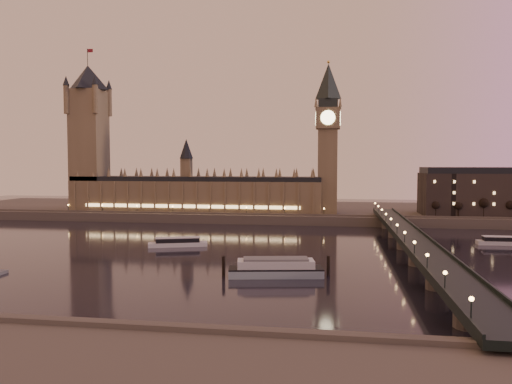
% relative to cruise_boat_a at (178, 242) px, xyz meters
% --- Properties ---
extents(ground, '(700.00, 700.00, 0.00)m').
position_rel_cruise_boat_a_xyz_m(ground, '(16.78, -9.74, -2.00)').
color(ground, black).
rests_on(ground, ground).
extents(far_embankment, '(560.00, 130.00, 6.00)m').
position_rel_cruise_boat_a_xyz_m(far_embankment, '(46.78, 155.26, 1.00)').
color(far_embankment, '#423D35').
rests_on(far_embankment, ground).
extents(palace_of_westminster, '(180.00, 26.62, 52.00)m').
position_rel_cruise_boat_a_xyz_m(palace_of_westminster, '(-23.35, 111.25, 19.70)').
color(palace_of_westminster, brown).
rests_on(palace_of_westminster, ground).
extents(victoria_tower, '(31.68, 31.68, 118.00)m').
position_rel_cruise_boat_a_xyz_m(victoria_tower, '(-103.22, 111.26, 63.78)').
color(victoria_tower, brown).
rests_on(victoria_tower, ground).
extents(big_ben, '(17.68, 17.68, 104.00)m').
position_rel_cruise_boat_a_xyz_m(big_ben, '(70.77, 111.25, 61.95)').
color(big_ben, brown).
rests_on(big_ben, ground).
extents(westminster_bridge, '(13.20, 260.00, 15.30)m').
position_rel_cruise_boat_a_xyz_m(westminster_bridge, '(108.39, -9.74, 3.51)').
color(westminster_bridge, black).
rests_on(westminster_bridge, ground).
extents(bare_tree_0, '(5.43, 5.43, 11.04)m').
position_rel_cruise_boat_a_xyz_m(bare_tree_0, '(140.26, 99.26, 12.21)').
color(bare_tree_0, black).
rests_on(bare_tree_0, ground).
extents(bare_tree_1, '(5.43, 5.43, 11.04)m').
position_rel_cruise_boat_a_xyz_m(bare_tree_1, '(154.42, 99.26, 12.21)').
color(bare_tree_1, black).
rests_on(bare_tree_1, ground).
extents(bare_tree_2, '(5.43, 5.43, 11.04)m').
position_rel_cruise_boat_a_xyz_m(bare_tree_2, '(168.57, 99.26, 12.21)').
color(bare_tree_2, black).
rests_on(bare_tree_2, ground).
extents(bare_tree_3, '(5.43, 5.43, 11.04)m').
position_rel_cruise_boat_a_xyz_m(bare_tree_3, '(182.72, 99.26, 12.21)').
color(bare_tree_3, black).
rests_on(bare_tree_3, ground).
extents(cruise_boat_a, '(28.91, 14.89, 4.55)m').
position_rel_cruise_boat_a_xyz_m(cruise_boat_a, '(0.00, 0.00, 0.00)').
color(cruise_boat_a, silver).
rests_on(cruise_boat_a, ground).
extents(cruise_boat_b, '(23.67, 6.22, 4.35)m').
position_rel_cruise_boat_a_xyz_m(cruise_boat_b, '(158.34, 29.87, -0.09)').
color(cruise_boat_b, silver).
rests_on(cruise_boat_b, ground).
extents(moored_barge, '(38.55, 15.36, 7.18)m').
position_rel_cruise_boat_a_xyz_m(moored_barge, '(54.91, -56.60, 1.03)').
color(moored_barge, '#8098A3').
rests_on(moored_barge, ground).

